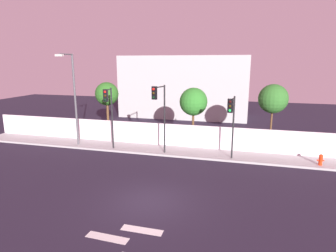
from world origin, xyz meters
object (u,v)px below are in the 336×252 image
object	(u,v)px
traffic_light_right	(159,105)
street_lamp_curbside	(73,93)
traffic_light_left	(109,106)
roadside_tree_leftmost	(107,94)
fire_hydrant	(321,159)
traffic_light_center	(232,115)
roadside_tree_midright	(273,99)
roadside_tree_midleft	(193,102)

from	to	relation	value
traffic_light_right	street_lamp_curbside	distance (m)	7.46
traffic_light_left	roadside_tree_leftmost	distance (m)	4.81
traffic_light_right	roadside_tree_leftmost	xyz separation A→B (m)	(-6.26, 4.26, 0.14)
fire_hydrant	roadside_tree_leftmost	world-z (taller)	roadside_tree_leftmost
traffic_light_center	fire_hydrant	xyz separation A→B (m)	(5.92, 0.88, -2.87)
roadside_tree_leftmost	roadside_tree_midright	bearing A→B (deg)	0.00
traffic_light_center	street_lamp_curbside	bearing A→B (deg)	176.18
fire_hydrant	traffic_light_center	bearing A→B (deg)	-171.52
roadside_tree_midleft	traffic_light_center	bearing A→B (deg)	-52.55
traffic_light_right	roadside_tree_midleft	world-z (taller)	traffic_light_right
traffic_light_left	traffic_light_right	xyz separation A→B (m)	(3.99, -0.04, 0.21)
traffic_light_left	roadside_tree_midright	xyz separation A→B (m)	(12.00, 4.22, 0.40)
fire_hydrant	roadside_tree_midleft	bearing A→B (deg)	159.34
traffic_light_center	street_lamp_curbside	world-z (taller)	street_lamp_curbside
traffic_light_right	roadside_tree_midright	xyz separation A→B (m)	(8.01, 4.26, 0.19)
fire_hydrant	roadside_tree_midright	size ratio (longest dim) A/B	0.15
traffic_light_left	roadside_tree_midright	bearing A→B (deg)	19.37
traffic_light_right	roadside_tree_midright	distance (m)	9.08
traffic_light_left	roadside_tree_midright	world-z (taller)	roadside_tree_midright
traffic_light_center	fire_hydrant	size ratio (longest dim) A/B	5.81
street_lamp_curbside	fire_hydrant	xyz separation A→B (m)	(18.38, 0.05, -3.89)
traffic_light_center	roadside_tree_midleft	size ratio (longest dim) A/B	0.93
roadside_tree_leftmost	roadside_tree_midright	distance (m)	14.27
roadside_tree_midright	fire_hydrant	bearing A→B (deg)	-49.64
traffic_light_right	fire_hydrant	xyz separation A→B (m)	(10.98, 0.77, -3.32)
fire_hydrant	roadside_tree_leftmost	size ratio (longest dim) A/B	0.15
traffic_light_right	fire_hydrant	world-z (taller)	traffic_light_right
roadside_tree_midleft	roadside_tree_leftmost	bearing A→B (deg)	180.00
roadside_tree_midleft	roadside_tree_midright	xyz separation A→B (m)	(6.30, 0.00, 0.46)
street_lamp_curbside	roadside_tree_midleft	distance (m)	9.81
traffic_light_left	fire_hydrant	bearing A→B (deg)	2.77
traffic_light_right	street_lamp_curbside	bearing A→B (deg)	174.46
roadside_tree_midright	street_lamp_curbside	bearing A→B (deg)	-167.05
traffic_light_left	street_lamp_curbside	size ratio (longest dim) A/B	0.65
traffic_light_left	traffic_light_center	distance (m)	9.06
traffic_light_center	roadside_tree_midright	distance (m)	5.31
street_lamp_curbside	traffic_light_center	bearing A→B (deg)	-3.82
traffic_light_center	street_lamp_curbside	size ratio (longest dim) A/B	0.60
traffic_light_left	roadside_tree_midleft	world-z (taller)	traffic_light_left
street_lamp_curbside	roadside_tree_midright	distance (m)	15.82
roadside_tree_midright	traffic_light_left	bearing A→B (deg)	-160.63
traffic_light_left	roadside_tree_midleft	distance (m)	7.09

